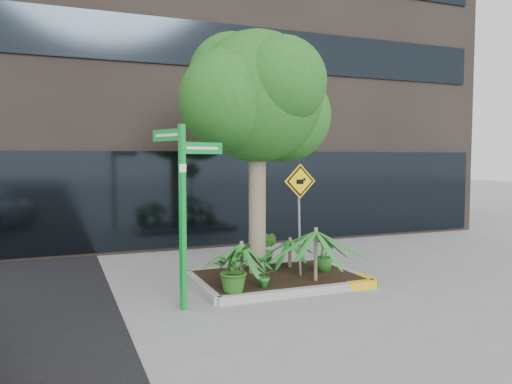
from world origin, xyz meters
name	(u,v)px	position (x,y,z in m)	size (l,w,h in m)	color
ground	(274,287)	(0.00, 0.00, 0.00)	(80.00, 80.00, 0.00)	gray
building	(188,14)	(0.50, 8.50, 7.50)	(18.00, 8.00, 15.00)	#2D2621
planter	(279,277)	(0.23, 0.27, 0.10)	(3.35, 2.36, 0.15)	#9E9E99
tree	(257,97)	(-0.08, 0.69, 3.76)	(3.43, 3.05, 5.15)	gray
palm_front	(316,231)	(0.72, -0.39, 1.12)	(1.16, 1.16, 1.29)	gray
palm_left	(242,244)	(-0.69, -0.05, 0.90)	(0.90, 0.90, 1.01)	gray
palm_back	(290,240)	(0.76, 0.85, 0.75)	(0.73, 0.73, 0.81)	gray
shrub_a	(233,269)	(-1.05, -0.55, 0.56)	(0.74, 0.74, 0.82)	#235819
shrub_b	(324,254)	(1.26, 0.27, 0.51)	(0.40, 0.40, 0.72)	#24671E
shrub_c	(264,269)	(-0.42, -0.51, 0.49)	(0.36, 0.36, 0.68)	#227027
shrub_d	(268,249)	(0.36, 1.15, 0.52)	(0.41, 0.41, 0.74)	#2A601B
street_sign_post	(183,196)	(-1.97, -0.72, 1.90)	(1.12, 0.87, 3.08)	#0E9A32
cattle_sign	(300,200)	(0.61, 0.11, 1.68)	(0.70, 0.16, 2.26)	slate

